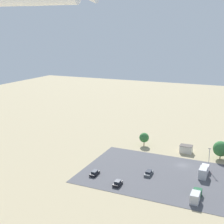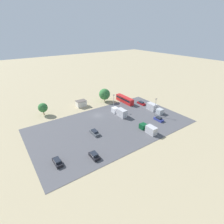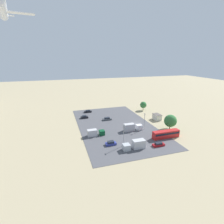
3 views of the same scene
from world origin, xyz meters
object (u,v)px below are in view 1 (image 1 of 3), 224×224
parked_truck_0 (204,171)px  shed_building (186,149)px  parked_car_2 (118,183)px  parked_truck_1 (196,196)px  parked_car_1 (149,173)px  parked_car_3 (95,173)px

parked_truck_0 → shed_building: bearing=116.8°
shed_building → parked_truck_0: 21.66m
parked_car_2 → parked_truck_0: parked_truck_0 is taller
shed_building → parked_truck_0: (-9.75, 19.34, 0.09)m
parked_car_2 → parked_truck_1: 24.18m
parked_car_1 → parked_car_3: 18.45m
shed_building → parked_car_2: bearing=69.6°
parked_car_3 → parked_truck_0: 37.03m
parked_car_2 → parked_truck_1: size_ratio=0.54×
parked_car_1 → parked_car_2: size_ratio=1.17×
parked_car_1 → parked_truck_1: 20.47m
parked_car_2 → parked_car_3: bearing=-20.3°
parked_car_1 → parked_truck_1: parked_truck_1 is taller
parked_car_1 → parked_truck_0: parked_truck_0 is taller
parked_car_2 → parked_car_3: (10.13, -3.75, -0.03)m
shed_building → parked_car_1: size_ratio=1.05×
parked_truck_1 → parked_car_2: bearing=-178.2°
parked_truck_1 → parked_car_3: bearing=175.0°
parked_car_3 → parked_truck_0: parked_truck_0 is taller
parked_truck_0 → parked_truck_1: size_ratio=1.18×
parked_car_1 → parked_truck_1: bearing=148.7°
parked_car_2 → parked_truck_1: bearing=-178.2°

